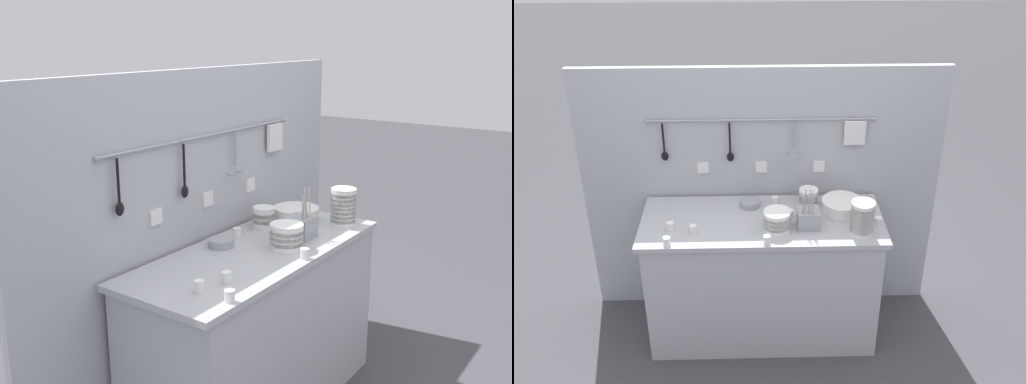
# 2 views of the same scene
# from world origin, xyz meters

# --- Properties ---
(counter) EXTENTS (1.43, 0.58, 0.84)m
(counter) POSITION_xyz_m (0.00, 0.00, 0.42)
(counter) COLOR #ADAFB5
(counter) RESTS_ON ground
(back_wall) EXTENTS (2.23, 0.11, 1.67)m
(back_wall) POSITION_xyz_m (0.00, 0.32, 0.84)
(back_wall) COLOR #A8AAB2
(back_wall) RESTS_ON ground
(bowl_stack_wide_centre) EXTENTS (0.12, 0.12, 0.11)m
(bowl_stack_wide_centre) POSITION_xyz_m (0.29, 0.16, 0.90)
(bowl_stack_wide_centre) COLOR white
(bowl_stack_wide_centre) RESTS_ON counter
(bowl_stack_nested_right) EXTENTS (0.13, 0.13, 0.20)m
(bowl_stack_nested_right) POSITION_xyz_m (0.56, -0.16, 0.94)
(bowl_stack_nested_right) COLOR white
(bowl_stack_nested_right) RESTS_ON counter
(bowl_stack_short_front) EXTENTS (0.16, 0.16, 0.12)m
(bowl_stack_short_front) POSITION_xyz_m (0.08, -0.11, 0.90)
(bowl_stack_short_front) COLOR white
(bowl_stack_short_front) RESTS_ON counter
(plate_stack) EXTENTS (0.24, 0.24, 0.08)m
(plate_stack) POSITION_xyz_m (0.48, 0.08, 0.88)
(plate_stack) COLOR white
(plate_stack) RESTS_ON counter
(steel_mixing_bowl) EXTENTS (0.12, 0.12, 0.04)m
(steel_mixing_bowl) POSITION_xyz_m (-0.07, 0.16, 0.86)
(steel_mixing_bowl) COLOR #93969E
(steel_mixing_bowl) RESTS_ON counter
(cutlery_caddy) EXTENTS (0.13, 0.13, 0.26)m
(cutlery_caddy) POSITION_xyz_m (0.27, -0.08, 0.90)
(cutlery_caddy) COLOR #93969E
(cutlery_caddy) RESTS_ON counter
(cup_mid_row) EXTENTS (0.04, 0.04, 0.05)m
(cup_mid_row) POSITION_xyz_m (0.08, 0.18, 0.87)
(cup_mid_row) COLOR white
(cup_mid_row) RESTS_ON counter
(cup_beside_plates) EXTENTS (0.04, 0.04, 0.05)m
(cup_beside_plates) POSITION_xyz_m (0.02, -0.25, 0.87)
(cup_beside_plates) COLOR white
(cup_beside_plates) RESTS_ON counter
(cup_by_caddy) EXTENTS (0.04, 0.04, 0.05)m
(cup_by_caddy) POSITION_xyz_m (0.17, 0.02, 0.87)
(cup_by_caddy) COLOR white
(cup_by_caddy) RESTS_ON counter
(cup_back_right) EXTENTS (0.04, 0.04, 0.05)m
(cup_back_right) POSITION_xyz_m (-0.53, -0.09, 0.87)
(cup_back_right) COLOR white
(cup_back_right) RESTS_ON counter
(cup_front_right) EXTENTS (0.04, 0.04, 0.05)m
(cup_front_right) POSITION_xyz_m (-0.53, -0.25, 0.87)
(cup_front_right) COLOR white
(cup_front_right) RESTS_ON counter
(cup_front_left) EXTENTS (0.04, 0.04, 0.05)m
(cup_front_left) POSITION_xyz_m (-0.40, -0.13, 0.87)
(cup_front_left) COLOR white
(cup_front_left) RESTS_ON counter
(cup_edge_far) EXTENTS (0.04, 0.04, 0.05)m
(cup_edge_far) POSITION_xyz_m (0.67, -0.08, 0.87)
(cup_edge_far) COLOR white
(cup_edge_far) RESTS_ON counter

